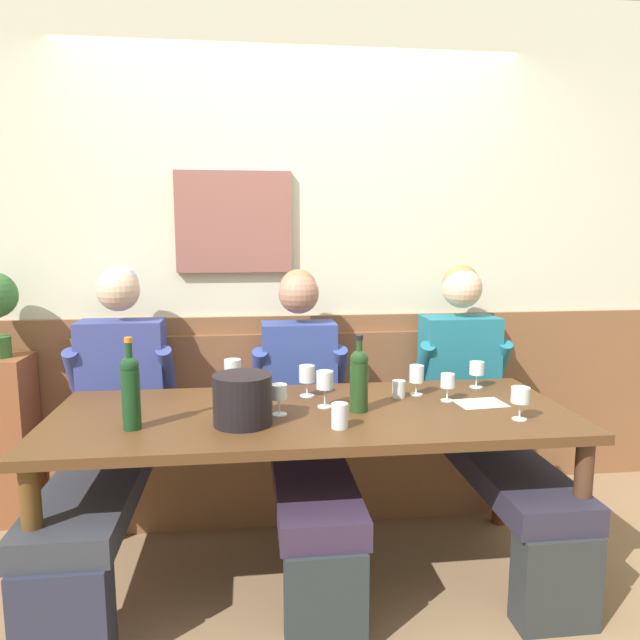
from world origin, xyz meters
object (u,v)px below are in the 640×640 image
(wine_glass_near_bucket, at_px, (520,397))
(wine_glass_right_end, at_px, (448,382))
(person_right_seat, at_px, (481,404))
(wall_bench, at_px, (299,457))
(wine_glass_mid_right, at_px, (325,382))
(wine_glass_center_front, at_px, (417,375))
(wine_glass_mid_left, at_px, (477,369))
(wine_glass_left_end, at_px, (307,376))
(dining_table, at_px, (312,429))
(person_center_left_seat, at_px, (109,419))
(wine_bottle_amber_mid, at_px, (131,390))
(ice_bucket, at_px, (243,399))
(wine_glass_by_bottle, at_px, (279,394))
(person_left_seat, at_px, (305,413))
(wine_bottle_green_tall, at_px, (359,378))
(wine_glass_center_rear, at_px, (233,370))
(water_tumbler_right, at_px, (399,389))
(water_tumbler_left, at_px, (340,416))

(wine_glass_near_bucket, xyz_separation_m, wine_glass_right_end, (-0.20, 0.29, -0.01))
(person_right_seat, bearing_deg, wine_glass_right_end, -135.35)
(wall_bench, bearing_deg, wine_glass_mid_right, -84.70)
(wine_glass_center_front, bearing_deg, wall_bench, 135.31)
(wine_glass_mid_left, height_order, wine_glass_left_end, wine_glass_left_end)
(wine_glass_mid_right, bearing_deg, dining_table, -140.97)
(person_center_left_seat, height_order, wine_glass_right_end, person_center_left_seat)
(wine_glass_near_bucket, relative_size, wine_glass_right_end, 1.08)
(wall_bench, xyz_separation_m, wine_bottle_amber_mid, (-0.71, -0.83, 0.63))
(ice_bucket, bearing_deg, wine_glass_mid_right, 27.60)
(person_center_left_seat, xyz_separation_m, wine_glass_right_end, (1.53, -0.26, 0.20))
(person_right_seat, height_order, ice_bucket, person_right_seat)
(wine_bottle_amber_mid, relative_size, wine_glass_by_bottle, 2.77)
(person_right_seat, distance_m, wine_glass_near_bucket, 0.60)
(person_left_seat, xyz_separation_m, person_right_seat, (0.89, 0.01, 0.01))
(wine_glass_mid_left, bearing_deg, wine_bottle_amber_mid, -164.58)
(dining_table, bearing_deg, wine_glass_mid_left, 18.59)
(wall_bench, relative_size, dining_table, 1.14)
(person_left_seat, relative_size, wine_glass_mid_left, 10.32)
(wine_glass_by_bottle, bearing_deg, ice_bucket, -146.87)
(ice_bucket, distance_m, wine_bottle_amber_mid, 0.43)
(wine_glass_near_bucket, bearing_deg, wine_glass_by_bottle, 169.50)
(person_right_seat, bearing_deg, wine_glass_center_front, -157.74)
(dining_table, xyz_separation_m, person_right_seat, (0.89, 0.35, -0.03))
(wall_bench, xyz_separation_m, wine_glass_mid_left, (0.83, -0.41, 0.57))
(dining_table, bearing_deg, wine_bottle_green_tall, -7.58)
(person_center_left_seat, relative_size, wine_glass_by_bottle, 10.39)
(person_left_seat, xyz_separation_m, wine_glass_near_bucket, (0.82, -0.55, 0.21))
(person_center_left_seat, bearing_deg, ice_bucket, -36.81)
(person_left_seat, xyz_separation_m, wine_glass_center_rear, (-0.34, -0.03, 0.23))
(dining_table, bearing_deg, wine_glass_near_bucket, -14.78)
(person_right_seat, bearing_deg, wine_bottle_amber_mid, -162.93)
(wine_glass_center_front, distance_m, water_tumbler_right, 0.11)
(wall_bench, bearing_deg, ice_bucket, -109.32)
(person_left_seat, height_order, wine_bottle_green_tall, person_left_seat)
(wall_bench, bearing_deg, wine_glass_mid_left, -26.17)
(wine_glass_near_bucket, bearing_deg, wine_glass_mid_left, 88.08)
(person_left_seat, height_order, wine_glass_right_end, person_left_seat)
(wine_glass_near_bucket, bearing_deg, dining_table, 165.22)
(person_left_seat, bearing_deg, wine_glass_near_bucket, -33.96)
(wall_bench, relative_size, person_center_left_seat, 1.85)
(ice_bucket, height_order, wine_glass_by_bottle, ice_bucket)
(wine_glass_center_rear, bearing_deg, wine_glass_mid_right, -32.66)
(person_center_left_seat, relative_size, water_tumbler_right, 17.09)
(wine_bottle_green_tall, distance_m, wine_glass_center_front, 0.38)
(wine_glass_right_end, bearing_deg, water_tumbler_left, -150.29)
(person_center_left_seat, bearing_deg, dining_table, -20.08)
(person_center_left_seat, xyz_separation_m, wine_glass_mid_left, (1.75, -0.05, 0.20))
(wine_glass_by_bottle, relative_size, water_tumbler_left, 1.32)
(wine_bottle_green_tall, bearing_deg, person_right_seat, 28.15)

